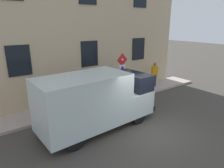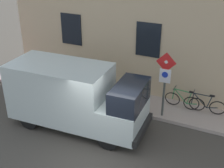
# 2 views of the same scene
# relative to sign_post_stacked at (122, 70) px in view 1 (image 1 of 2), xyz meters

# --- Properties ---
(ground_plane) EXTENTS (80.00, 80.00, 0.00)m
(ground_plane) POSITION_rel_sign_post_stacked_xyz_m (-3.29, 1.26, -1.91)
(ground_plane) COLOR #413C36
(sidewalk_slab) EXTENTS (1.75, 16.17, 0.14)m
(sidewalk_slab) POSITION_rel_sign_post_stacked_xyz_m (0.66, 1.26, -1.84)
(sidewalk_slab) COLOR #AB9A8F
(sidewalk_slab) RESTS_ON ground_plane
(building_facade) EXTENTS (0.75, 14.17, 8.67)m
(building_facade) POSITION_rel_sign_post_stacked_xyz_m (1.88, 1.26, 2.42)
(building_facade) COLOR tan
(building_facade) RESTS_ON ground_plane
(sign_post_stacked) EXTENTS (0.16, 0.56, 2.63)m
(sign_post_stacked) POSITION_rel_sign_post_stacked_xyz_m (0.00, 0.00, 0.00)
(sign_post_stacked) COLOR #474C47
(sign_post_stacked) RESTS_ON sidewalk_slab
(delivery_van) EXTENTS (2.28, 5.43, 2.50)m
(delivery_van) POSITION_rel_sign_post_stacked_xyz_m (-1.92, 2.94, -0.58)
(delivery_van) COLOR silver
(delivery_van) RESTS_ON ground_plane
(bicycle_black) EXTENTS (0.46, 1.71, 0.89)m
(bicycle_black) POSITION_rel_sign_post_stacked_xyz_m (0.99, -1.49, -1.40)
(bicycle_black) COLOR black
(bicycle_black) RESTS_ON sidewalk_slab
(bicycle_green) EXTENTS (0.46, 1.71, 0.89)m
(bicycle_green) POSITION_rel_sign_post_stacked_xyz_m (0.99, -0.67, -1.40)
(bicycle_green) COLOR black
(bicycle_green) RESTS_ON sidewalk_slab
(pedestrian) EXTENTS (0.39, 0.47, 1.72)m
(pedestrian) POSITION_rel_sign_post_stacked_xyz_m (0.61, -3.43, -0.84)
(pedestrian) COLOR #262B47
(pedestrian) RESTS_ON sidewalk_slab
(litter_bin) EXTENTS (0.44, 0.44, 0.90)m
(litter_bin) POSITION_rel_sign_post_stacked_xyz_m (0.14, 2.69, -1.32)
(litter_bin) COLOR #2D5133
(litter_bin) RESTS_ON sidewalk_slab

